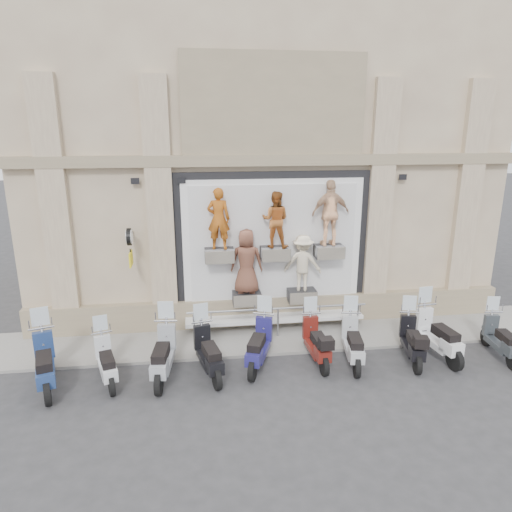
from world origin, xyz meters
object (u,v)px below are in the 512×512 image
object	(u,v)px
scooter_f	(317,334)
scooter_j	(502,331)
scooter_a	(44,353)
scooter_i	(438,326)
scooter_c	(163,345)
clock_sign_bracket	(130,242)
scooter_h	(413,333)
guard_rail	(278,323)
scooter_g	(353,334)
scooter_d	(208,344)
scooter_e	(259,336)
scooter_b	(106,353)

from	to	relation	value
scooter_f	scooter_j	world-z (taller)	scooter_f
scooter_a	scooter_i	world-z (taller)	scooter_a
scooter_f	scooter_c	bearing A→B (deg)	-178.04
scooter_f	scooter_i	distance (m)	3.15
clock_sign_bracket	scooter_h	distance (m)	7.62
guard_rail	clock_sign_bracket	size ratio (longest dim) A/B	4.96
scooter_g	clock_sign_bracket	bearing A→B (deg)	169.91
scooter_a	scooter_f	world-z (taller)	scooter_a
scooter_d	scooter_f	xyz separation A→B (m)	(2.70, 0.25, -0.03)
scooter_i	scooter_f	bearing A→B (deg)	171.38
scooter_f	scooter_g	size ratio (longest dim) A/B	0.97
scooter_a	scooter_e	size ratio (longest dim) A/B	1.05
scooter_d	scooter_h	bearing A→B (deg)	-12.96
clock_sign_bracket	scooter_f	world-z (taller)	clock_sign_bracket
scooter_a	scooter_i	distance (m)	9.52
scooter_f	scooter_j	size ratio (longest dim) A/B	1.05
scooter_d	scooter_a	bearing A→B (deg)	168.20
scooter_h	scooter_j	distance (m)	2.33
scooter_e	scooter_i	size ratio (longest dim) A/B	0.97
guard_rail	scooter_i	world-z (taller)	scooter_i
scooter_f	scooter_g	world-z (taller)	scooter_g
clock_sign_bracket	scooter_b	bearing A→B (deg)	-101.23
guard_rail	scooter_f	distance (m)	1.60
guard_rail	scooter_h	xyz separation A→B (m)	(3.13, -1.65, 0.29)
scooter_e	scooter_g	xyz separation A→B (m)	(2.34, -0.16, -0.03)
scooter_b	scooter_j	size ratio (longest dim) A/B	0.99
guard_rail	scooter_g	xyz separation A→B (m)	(1.61, -1.58, 0.31)
scooter_b	scooter_i	xyz separation A→B (m)	(8.19, 0.14, 0.12)
scooter_a	scooter_f	bearing A→B (deg)	-14.20
guard_rail	scooter_j	world-z (taller)	scooter_j
scooter_e	scooter_c	bearing A→B (deg)	-154.06
clock_sign_bracket	scooter_a	xyz separation A→B (m)	(-1.74, -2.20, -1.96)
clock_sign_bracket	scooter_f	size ratio (longest dim) A/B	0.55
scooter_g	guard_rail	bearing A→B (deg)	145.91
scooter_d	scooter_j	bearing A→B (deg)	-14.10
clock_sign_bracket	scooter_i	size ratio (longest dim) A/B	0.50
scooter_i	scooter_c	bearing A→B (deg)	174.71
scooter_a	scooter_b	size ratio (longest dim) A/B	1.18
clock_sign_bracket	scooter_h	xyz separation A→B (m)	(7.03, -2.12, -2.04)
scooter_i	scooter_j	xyz separation A→B (m)	(1.58, -0.27, -0.11)
scooter_c	scooter_e	world-z (taller)	scooter_c
scooter_c	scooter_j	world-z (taller)	scooter_c
scooter_f	scooter_e	bearing A→B (deg)	178.85
scooter_e	scooter_g	size ratio (longest dim) A/B	1.04
guard_rail	scooter_e	xyz separation A→B (m)	(-0.73, -1.41, 0.34)
guard_rail	scooter_f	bearing A→B (deg)	-62.69
scooter_c	scooter_i	size ratio (longest dim) A/B	0.99
scooter_b	scooter_e	xyz separation A→B (m)	(3.60, 0.25, 0.09)
scooter_d	clock_sign_bracket	bearing A→B (deg)	119.21
scooter_a	scooter_c	world-z (taller)	scooter_a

